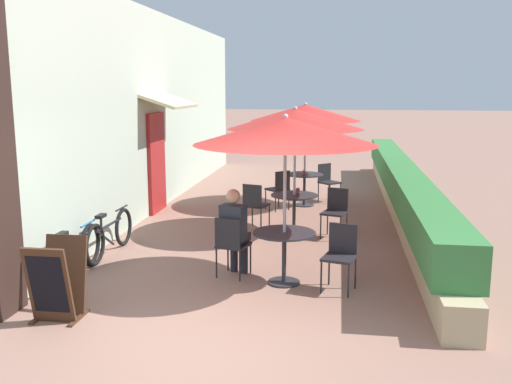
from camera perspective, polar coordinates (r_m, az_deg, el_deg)
ground_plane at (r=6.09m, az=-6.38°, el=-15.33°), size 120.00×120.00×0.00m
cafe_facade_wall at (r=12.75m, az=-9.93°, el=7.89°), size 0.98×13.90×4.20m
planter_hedge at (r=12.39m, az=14.31°, el=0.41°), size 0.60×12.90×1.01m
patio_table_near at (r=7.73m, az=2.84°, el=-5.28°), size 0.84×0.84×0.72m
patio_umbrella_near at (r=7.46m, az=2.95°, el=6.11°), size 2.42×2.42×2.30m
cafe_chair_near_left at (r=7.96m, az=-2.50°, el=-5.00°), size 0.49×0.49×0.87m
seated_patron_near_left at (r=8.02m, az=-2.16°, el=-3.63°), size 0.41×0.47×1.25m
cafe_chair_near_right at (r=7.58m, az=8.46°, el=-5.91°), size 0.49×0.49×0.87m
patio_table_mid at (r=10.35m, az=3.84°, el=-1.21°), size 0.84×0.84×0.72m
patio_umbrella_mid at (r=10.15m, az=3.94°, el=7.28°), size 2.42×2.42×2.30m
cafe_chair_mid_left at (r=10.17m, az=7.97°, el=-1.66°), size 0.50×0.50×0.87m
cafe_chair_mid_right at (r=10.60m, az=-0.13°, el=-1.05°), size 0.50×0.50×0.87m
coffee_cup_mid at (r=10.47m, az=4.20°, el=0.15°), size 0.07×0.07×0.09m
patio_table_far at (r=12.78m, az=4.86°, el=1.03°), size 0.84×0.84×0.72m
patio_umbrella_far at (r=12.62m, az=4.97°, el=7.91°), size 2.42×2.42×2.30m
cafe_chair_far_left at (r=12.26m, az=2.36°, el=0.53°), size 0.57×0.57×0.87m
cafe_chair_far_right at (r=13.34m, az=7.15°, el=1.28°), size 0.57×0.57×0.87m
coffee_cup_far at (r=12.64m, az=4.78°, el=1.95°), size 0.07×0.07×0.09m
bicycle_leaning at (r=8.39m, az=-17.82°, el=-5.98°), size 0.10×1.75×0.73m
bicycle_second at (r=9.34m, az=-14.41°, el=-4.13°), size 0.10×1.74×0.73m
menu_board at (r=6.99m, az=-19.25°, el=-8.37°), size 0.53×0.64×0.92m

